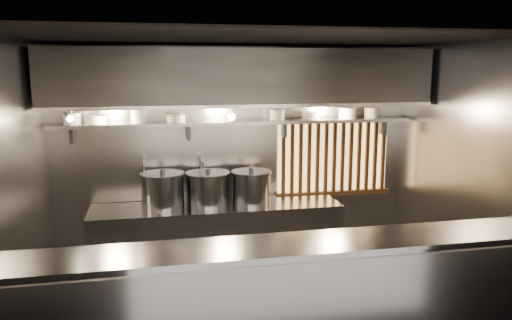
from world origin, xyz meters
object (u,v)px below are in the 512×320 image
object	(u,v)px
pendant_bulb	(231,117)
stock_pot_right	(251,187)
stock_pot_left	(208,188)
heat_lamp	(67,113)
stock_pot_mid	(163,190)

from	to	relation	value
pendant_bulb	stock_pot_right	distance (m)	0.89
pendant_bulb	stock_pot_left	xyz separation A→B (m)	(-0.30, -0.02, -0.86)
heat_lamp	stock_pot_mid	bearing A→B (deg)	18.65
heat_lamp	stock_pot_mid	size ratio (longest dim) A/B	0.52
heat_lamp	stock_pot_mid	world-z (taller)	heat_lamp
heat_lamp	stock_pot_left	distance (m)	1.81
heat_lamp	stock_pot_right	world-z (taller)	heat_lamp
stock_pot_left	stock_pot_mid	size ratio (longest dim) A/B	0.85
pendant_bulb	stock_pot_left	distance (m)	0.91
stock_pot_left	stock_pot_right	size ratio (longest dim) A/B	1.00
heat_lamp	stock_pot_mid	xyz separation A→B (m)	(0.96, 0.32, -0.96)
heat_lamp	stock_pot_left	xyz separation A→B (m)	(1.50, 0.33, -0.97)
stock_pot_left	stock_pot_mid	world-z (taller)	stock_pot_mid
heat_lamp	pendant_bulb	size ratio (longest dim) A/B	1.87
pendant_bulb	stock_pot_mid	distance (m)	1.19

